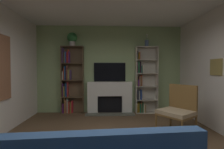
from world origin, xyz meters
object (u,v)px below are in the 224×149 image
tv (110,72)px  bookshelf_right (144,82)px  vase_with_flowers (147,43)px  armchair (178,109)px  potted_plant (72,38)px  fireplace (110,97)px  bookshelf_left (70,82)px

tv → bookshelf_right: 1.17m
vase_with_flowers → armchair: 2.53m
potted_plant → armchair: bearing=-34.3°
fireplace → bookshelf_right: bearing=0.4°
bookshelf_right → fireplace: bearing=-179.6°
bookshelf_left → potted_plant: (0.09, -0.05, 1.40)m
potted_plant → vase_with_flowers: (2.40, -0.00, -0.12)m
vase_with_flowers → armchair: bearing=-81.6°
fireplace → tv: size_ratio=1.49×
bookshelf_right → vase_with_flowers: 1.30m
tv → potted_plant: (-1.20, -0.12, 1.08)m
fireplace → bookshelf_right: 1.21m
vase_with_flowers → fireplace: bearing=178.2°
tv → vase_with_flowers: 1.54m
bookshelf_right → bookshelf_left: bearing=179.7°
bookshelf_left → armchair: bearing=-34.2°
potted_plant → vase_with_flowers: bearing=-0.0°
fireplace → armchair: (1.47, -1.86, 0.02)m
tv → bookshelf_left: bearing=-177.1°
armchair → vase_with_flowers: bearing=98.4°
bookshelf_right → vase_with_flowers: vase_with_flowers is taller
tv → armchair: size_ratio=0.96×
bookshelf_right → armchair: size_ratio=2.00×
tv → potted_plant: bearing=-174.3°
tv → bookshelf_right: bookshelf_right is taller
fireplace → potted_plant: 2.23m
bookshelf_left → bookshelf_right: size_ratio=1.00×
bookshelf_left → vase_with_flowers: (2.49, -0.06, 1.28)m
fireplace → potted_plant: bearing=-178.2°
fireplace → potted_plant: size_ratio=3.56×
bookshelf_left → armchair: bookshelf_left is taller
fireplace → vase_with_flowers: (1.20, -0.04, 1.76)m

